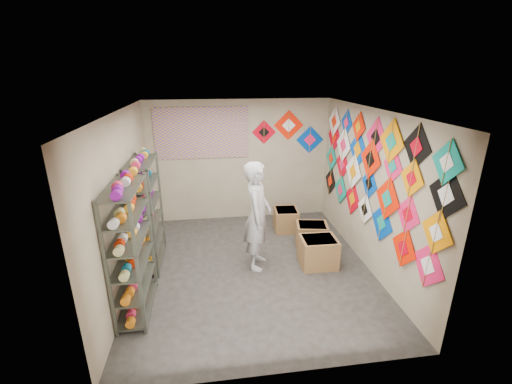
{
  "coord_description": "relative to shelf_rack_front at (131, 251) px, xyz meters",
  "views": [
    {
      "loc": [
        -0.67,
        -5.16,
        3.27
      ],
      "look_at": [
        0.1,
        0.3,
        1.3
      ],
      "focal_mm": 24.0,
      "sensor_mm": 36.0,
      "label": 1
    }
  ],
  "objects": [
    {
      "name": "ground",
      "position": [
        1.78,
        0.85,
        -0.95
      ],
      "size": [
        4.5,
        4.5,
        0.0
      ],
      "primitive_type": "plane",
      "color": "#2C2926"
    },
    {
      "name": "room_walls",
      "position": [
        1.78,
        0.85,
        0.69
      ],
      "size": [
        4.5,
        4.5,
        4.5
      ],
      "color": "tan",
      "rests_on": "ground"
    },
    {
      "name": "shelf_rack_front",
      "position": [
        0.0,
        0.0,
        0.0
      ],
      "size": [
        0.4,
        1.1,
        1.9
      ],
      "primitive_type": "cube",
      "color": "#4C5147",
      "rests_on": "ground"
    },
    {
      "name": "shelf_rack_back",
      "position": [
        0.0,
        1.3,
        0.0
      ],
      "size": [
        0.4,
        1.1,
        1.9
      ],
      "primitive_type": "cube",
      "color": "#4C5147",
      "rests_on": "ground"
    },
    {
      "name": "string_spools",
      "position": [
        -0.0,
        0.65,
        0.1
      ],
      "size": [
        0.12,
        2.36,
        0.12
      ],
      "color": "#EE2C55",
      "rests_on": "ground"
    },
    {
      "name": "kite_wall_display",
      "position": [
        3.76,
        0.89,
        0.71
      ],
      "size": [
        0.06,
        4.29,
        2.03
      ],
      "color": "#F61A5B",
      "rests_on": "room_walls"
    },
    {
      "name": "back_wall_kites",
      "position": [
        2.92,
        3.09,
        1.02
      ],
      "size": [
        1.63,
        0.02,
        0.98
      ],
      "color": "red",
      "rests_on": "room_walls"
    },
    {
      "name": "poster",
      "position": [
        0.98,
        3.08,
        1.05
      ],
      "size": [
        2.0,
        0.01,
        1.1
      ],
      "primitive_type": "cube",
      "color": "#624CA5",
      "rests_on": "room_walls"
    },
    {
      "name": "shopkeeper",
      "position": [
        1.87,
        0.93,
        -0.0
      ],
      "size": [
        0.92,
        0.8,
        1.89
      ],
      "primitive_type": "imported",
      "rotation": [
        0.0,
        0.0,
        1.31
      ],
      "color": "silver",
      "rests_on": "ground"
    },
    {
      "name": "carton_a",
      "position": [
        2.93,
        0.78,
        -0.69
      ],
      "size": [
        0.63,
        0.53,
        0.52
      ],
      "primitive_type": "cube",
      "rotation": [
        0.0,
        0.0,
        -0.02
      ],
      "color": "olive",
      "rests_on": "ground"
    },
    {
      "name": "carton_b",
      "position": [
        3.01,
        1.44,
        -0.71
      ],
      "size": [
        0.66,
        0.58,
        0.48
      ],
      "primitive_type": "cube",
      "rotation": [
        0.0,
        0.0,
        -0.18
      ],
      "color": "olive",
      "rests_on": "ground"
    },
    {
      "name": "carton_c",
      "position": [
        2.69,
        2.26,
        -0.72
      ],
      "size": [
        0.52,
        0.57,
        0.47
      ],
      "primitive_type": "cube",
      "rotation": [
        0.0,
        0.0,
        -0.07
      ],
      "color": "olive",
      "rests_on": "ground"
    }
  ]
}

